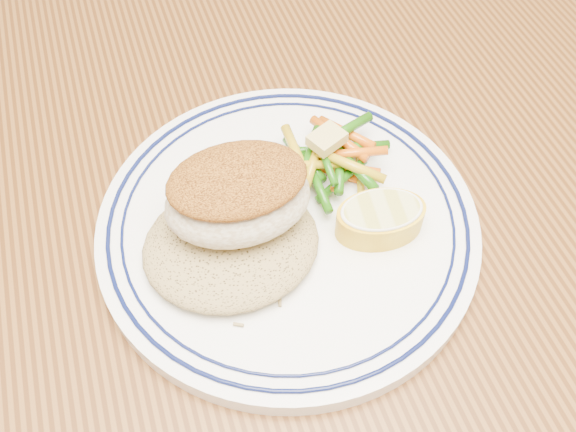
# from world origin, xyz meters

# --- Properties ---
(dining_table) EXTENTS (1.50, 0.90, 0.75)m
(dining_table) POSITION_xyz_m (0.00, 0.00, 0.65)
(dining_table) COLOR #4A280E
(dining_table) RESTS_ON ground
(plate) EXTENTS (0.28, 0.28, 0.02)m
(plate) POSITION_xyz_m (-0.01, -0.04, 0.76)
(plate) COLOR white
(plate) RESTS_ON dining_table
(rice_pilaf) EXTENTS (0.12, 0.11, 0.02)m
(rice_pilaf) POSITION_xyz_m (-0.06, -0.05, 0.78)
(rice_pilaf) COLOR olive
(rice_pilaf) RESTS_ON plate
(fish_fillet) EXTENTS (0.10, 0.08, 0.05)m
(fish_fillet) POSITION_xyz_m (-0.05, -0.04, 0.81)
(fish_fillet) COLOR beige
(fish_fillet) RESTS_ON rice_pilaf
(vegetable_pile) EXTENTS (0.11, 0.09, 0.03)m
(vegetable_pile) POSITION_xyz_m (0.03, -0.00, 0.78)
(vegetable_pile) COLOR #D3590A
(vegetable_pile) RESTS_ON plate
(butter_pat) EXTENTS (0.03, 0.03, 0.01)m
(butter_pat) POSITION_xyz_m (0.03, -0.00, 0.80)
(butter_pat) COLOR #D3BD67
(butter_pat) RESTS_ON vegetable_pile
(lemon_wedge) EXTENTS (0.07, 0.07, 0.02)m
(lemon_wedge) POSITION_xyz_m (0.05, -0.07, 0.78)
(lemon_wedge) COLOR yellow
(lemon_wedge) RESTS_ON plate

